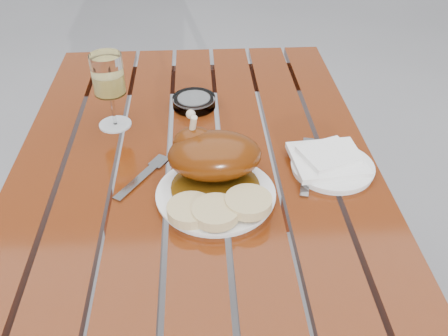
# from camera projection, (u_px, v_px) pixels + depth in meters

# --- Properties ---
(table) EXTENTS (0.80, 1.20, 0.75)m
(table) POSITION_uv_depth(u_px,v_px,m) (200.00, 272.00, 1.34)
(table) COLOR maroon
(table) RESTS_ON ground
(dinner_plate) EXTENTS (0.30, 0.30, 0.02)m
(dinner_plate) POSITION_uv_depth(u_px,v_px,m) (216.00, 195.00, 1.00)
(dinner_plate) COLOR white
(dinner_plate) RESTS_ON table
(roast_duck) EXTENTS (0.19, 0.19, 0.14)m
(roast_duck) POSITION_uv_depth(u_px,v_px,m) (212.00, 155.00, 1.01)
(roast_duck) COLOR #563409
(roast_duck) RESTS_ON dinner_plate
(bread_dumplings) EXTENTS (0.20, 0.11, 0.03)m
(bread_dumplings) POSITION_uv_depth(u_px,v_px,m) (218.00, 208.00, 0.94)
(bread_dumplings) COLOR tan
(bread_dumplings) RESTS_ON dinner_plate
(wine_glass) EXTENTS (0.10, 0.10, 0.19)m
(wine_glass) POSITION_uv_depth(u_px,v_px,m) (110.00, 92.00, 1.17)
(wine_glass) COLOR #E6D168
(wine_glass) RESTS_ON table
(side_plate) EXTENTS (0.23, 0.23, 0.01)m
(side_plate) POSITION_uv_depth(u_px,v_px,m) (332.00, 167.00, 1.08)
(side_plate) COLOR white
(side_plate) RESTS_ON table
(napkin) EXTENTS (0.16, 0.15, 0.01)m
(napkin) POSITION_uv_depth(u_px,v_px,m) (327.00, 160.00, 1.08)
(napkin) COLOR white
(napkin) RESTS_ON side_plate
(ashtray) EXTENTS (0.15, 0.15, 0.03)m
(ashtray) POSITION_uv_depth(u_px,v_px,m) (194.00, 102.00, 1.29)
(ashtray) COLOR #B2B7BC
(ashtray) RESTS_ON table
(fork) EXTENTS (0.10, 0.14, 0.01)m
(fork) POSITION_uv_depth(u_px,v_px,m) (140.00, 179.00, 1.05)
(fork) COLOR gray
(fork) RESTS_ON table
(knife) EXTENTS (0.06, 0.18, 0.01)m
(knife) POSITION_uv_depth(u_px,v_px,m) (306.00, 170.00, 1.08)
(knife) COLOR gray
(knife) RESTS_ON table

